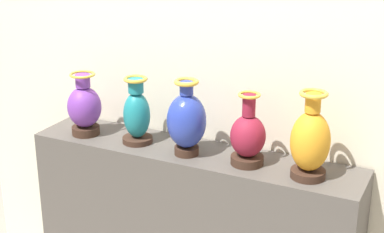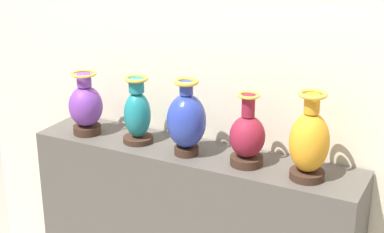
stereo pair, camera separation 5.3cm
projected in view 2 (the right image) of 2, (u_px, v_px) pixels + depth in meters
The scene contains 6 objects.
back_wall at pixel (214, 29), 2.74m from camera, with size 2.84×0.14×2.86m.
vase_violet at pixel (86, 107), 2.91m from camera, with size 0.17×0.17×0.32m.
vase_teal at pixel (137, 114), 2.80m from camera, with size 0.15×0.15×0.33m.
vase_cobalt at pixel (186, 121), 2.65m from camera, with size 0.18×0.18×0.36m.
vase_burgundy at pixel (247, 137), 2.55m from camera, with size 0.16×0.16×0.33m.
vase_amber at pixel (309, 142), 2.41m from camera, with size 0.17×0.17×0.38m.
Camera 2 is at (1.17, -2.24, 2.00)m, focal length 54.99 mm.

